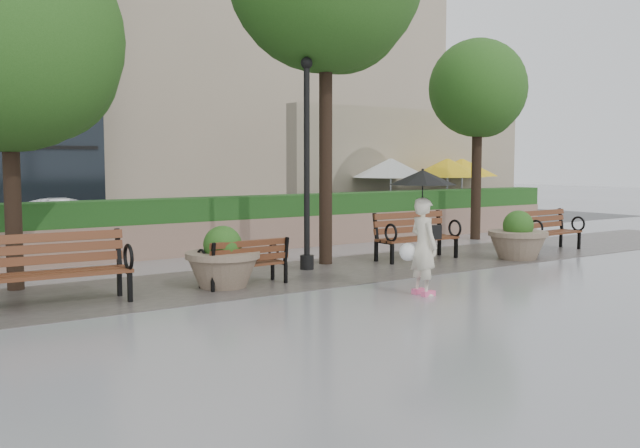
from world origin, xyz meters
TOP-DOWN VIEW (x-y plane):
  - ground at (0.00, 0.00)m, footprint 100.00×100.00m
  - cobble_strip at (0.00, 3.00)m, footprint 28.00×3.20m
  - hedge_wall at (0.00, 7.00)m, footprint 24.00×0.80m
  - cafe_wall at (9.50, 10.00)m, footprint 10.00×0.60m
  - cafe_hedge at (9.00, 7.80)m, footprint 8.00×0.50m
  - asphalt_street at (0.00, 11.00)m, footprint 40.00×7.00m
  - bldg_stone at (10.00, 23.00)m, footprint 18.00×10.00m
  - bench_1 at (-4.48, 2.56)m, footprint 2.11×0.94m
  - bench_2 at (-1.34, 2.47)m, footprint 1.59×0.67m
  - bench_3 at (3.47, 3.22)m, footprint 2.00×0.84m
  - bench_4 at (7.27, 2.54)m, footprint 1.90×0.85m
  - planter_left at (-1.72, 2.54)m, footprint 1.30×1.30m
  - planter_right at (5.43, 2.00)m, footprint 1.32×1.32m
  - lamppost at (0.65, 3.43)m, footprint 0.28×0.28m
  - tree_0 at (-4.60, 4.45)m, footprint 3.88×3.86m
  - tree_2 at (7.97, 5.55)m, footprint 2.93×2.75m
  - patio_umb_white at (7.57, 8.90)m, footprint 2.50×2.50m
  - patio_umb_yellow_a at (9.52, 8.31)m, footprint 2.50×2.50m
  - patio_umb_yellow_b at (11.07, 9.16)m, footprint 2.50×2.50m
  - car_right at (-2.05, 10.50)m, footprint 3.94×2.00m
  - pedestrian at (0.69, 0.07)m, footprint 1.12×1.12m

SIDE VIEW (x-z plane):
  - ground at x=0.00m, z-range 0.00..0.00m
  - asphalt_street at x=0.00m, z-range 0.00..0.00m
  - cobble_strip at x=0.00m, z-range 0.00..0.01m
  - bench_2 at x=-1.34m, z-range -0.17..0.67m
  - bench_4 at x=7.27m, z-range -0.20..0.80m
  - bench_3 at x=3.47m, z-range -0.21..0.85m
  - bench_1 at x=-4.48m, z-range -0.22..0.88m
  - planter_left at x=-1.72m, z-range -0.12..0.97m
  - planter_right at x=5.43m, z-range -0.12..0.99m
  - cafe_hedge at x=9.00m, z-range 0.00..0.90m
  - car_right at x=-2.05m, z-range 0.00..1.24m
  - hedge_wall at x=0.00m, z-range -0.01..1.34m
  - pedestrian at x=0.69m, z-range 0.22..2.28m
  - lamppost at x=0.65m, z-range -0.25..4.03m
  - patio_umb_white at x=7.57m, z-range 0.84..3.14m
  - patio_umb_yellow_a at x=9.52m, z-range 0.84..3.14m
  - patio_umb_yellow_b at x=11.07m, z-range 0.84..3.14m
  - cafe_wall at x=9.50m, z-range 0.00..4.00m
  - tree_2 at x=7.97m, z-range 1.32..6.95m
  - tree_0 at x=-4.60m, z-range 1.07..7.28m
  - bldg_stone at x=10.00m, z-range 0.00..20.00m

